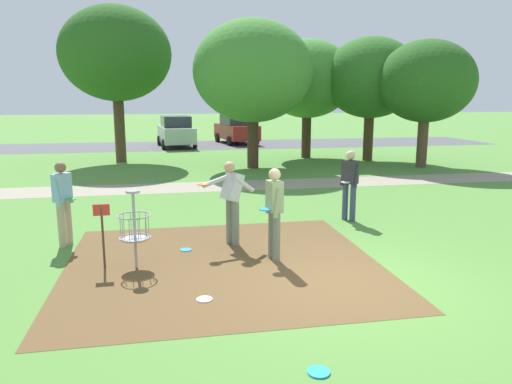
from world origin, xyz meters
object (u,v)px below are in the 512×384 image
at_px(frisbee_mid_grass, 319,372).
at_px(frisbee_near_basket, 204,299).
at_px(player_foreground_watching, 350,181).
at_px(tree_mid_right, 307,79).
at_px(disc_golf_basket, 131,226).
at_px(tree_mid_center, 116,54).
at_px(parked_car_center_left, 236,129).
at_px(player_waiting_left, 274,209).
at_px(player_waiting_right, 232,197).
at_px(frisbee_by_tee, 186,250).
at_px(tree_near_left, 426,82).
at_px(parked_car_leftmost, 176,131).
at_px(player_throwing, 63,199).
at_px(tree_near_right, 253,71).
at_px(tree_mid_left, 371,78).

bearing_deg(frisbee_mid_grass, frisbee_near_basket, 116.29).
height_order(player_foreground_watching, tree_mid_right, tree_mid_right).
bearing_deg(disc_golf_basket, tree_mid_center, 95.38).
height_order(player_foreground_watching, parked_car_center_left, parked_car_center_left).
relative_size(player_waiting_left, frisbee_near_basket, 7.09).
height_order(player_waiting_right, tree_mid_right, tree_mid_right).
bearing_deg(parked_car_center_left, player_waiting_left, -96.67).
xyz_separation_m(frisbee_by_tee, parked_car_center_left, (4.23, 21.82, 0.91)).
distance_m(frisbee_mid_grass, parked_car_center_left, 26.62).
height_order(frisbee_mid_grass, parked_car_center_left, parked_car_center_left).
height_order(tree_near_left, tree_mid_center, tree_mid_center).
bearing_deg(tree_near_left, parked_car_leftmost, 133.92).
height_order(frisbee_near_basket, parked_car_leftmost, parked_car_leftmost).
xyz_separation_m(player_throwing, tree_mid_right, (8.89, 13.00, 2.83)).
height_order(player_waiting_left, frisbee_by_tee, player_waiting_left).
bearing_deg(parked_car_leftmost, frisbee_mid_grass, -87.96).
bearing_deg(frisbee_near_basket, parked_car_leftmost, 89.53).
relative_size(disc_golf_basket, frisbee_near_basket, 5.76).
bearing_deg(player_waiting_left, parked_car_leftmost, 93.34).
height_order(parked_car_leftmost, parked_car_center_left, same).
relative_size(frisbee_by_tee, frisbee_mid_grass, 0.90).
distance_m(player_foreground_watching, parked_car_center_left, 20.19).
distance_m(tree_near_right, parked_car_center_left, 11.41).
height_order(player_waiting_left, parked_car_leftmost, parked_car_leftmost).
bearing_deg(player_throwing, tree_mid_right, 55.63).
xyz_separation_m(player_waiting_left, frisbee_by_tee, (-1.58, 0.85, -0.96)).
bearing_deg(player_waiting_left, tree_near_right, 81.57).
relative_size(tree_near_right, parked_car_center_left, 1.37).
distance_m(frisbee_near_basket, frisbee_mid_grass, 2.42).
distance_m(tree_mid_center, parked_car_leftmost, 7.92).
height_order(disc_golf_basket, player_waiting_right, player_waiting_right).
xyz_separation_m(player_foreground_watching, parked_car_center_left, (0.22, 20.18, -0.05)).
bearing_deg(player_waiting_right, tree_mid_center, 103.54).
distance_m(player_waiting_right, parked_car_leftmost, 20.04).
xyz_separation_m(player_throwing, player_waiting_right, (3.32, -0.55, 0.02)).
xyz_separation_m(frisbee_by_tee, parked_car_leftmost, (0.35, 20.26, 0.91)).
distance_m(player_waiting_left, parked_car_center_left, 22.83).
xyz_separation_m(player_waiting_right, tree_near_right, (2.37, 10.64, 3.00)).
relative_size(player_waiting_left, parked_car_center_left, 0.38).
relative_size(frisbee_near_basket, tree_near_left, 0.05).
height_order(tree_near_right, parked_car_center_left, tree_near_right).
relative_size(tree_mid_left, parked_car_leftmost, 1.30).
distance_m(frisbee_by_tee, tree_mid_center, 14.92).
xyz_separation_m(disc_golf_basket, frisbee_by_tee, (0.96, 0.82, -0.74)).
xyz_separation_m(frisbee_by_tee, tree_near_left, (10.47, 9.75, 3.57)).
relative_size(tree_near_left, tree_mid_center, 0.76).
bearing_deg(disc_golf_basket, tree_mid_left, 52.30).
xyz_separation_m(player_foreground_watching, tree_mid_left, (5.04, 10.49, 2.84)).
height_order(player_foreground_watching, tree_mid_left, tree_mid_left).
xyz_separation_m(frisbee_mid_grass, parked_car_leftmost, (-0.88, 24.87, 0.91)).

